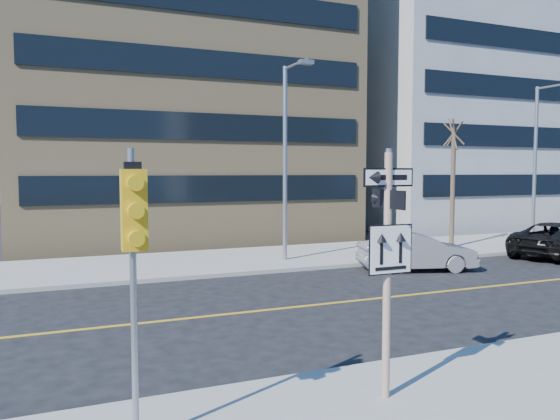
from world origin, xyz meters
name	(u,v)px	position (x,y,z in m)	size (l,w,h in m)	color
ground	(317,358)	(0.00, 0.00, 0.00)	(120.00, 120.00, 0.00)	black
far_sidewalk	(517,242)	(18.00, 12.00, 0.07)	(66.00, 6.00, 0.15)	gray
sign_pole	(388,259)	(0.00, -2.51, 2.44)	(0.92, 0.92, 4.06)	beige
traffic_signal	(134,234)	(-4.00, -2.66, 3.03)	(0.32, 0.45, 4.00)	gray
parked_car_b	(417,252)	(8.01, 7.40, 0.74)	(4.46, 1.56, 1.47)	slate
parked_car_c	(559,240)	(16.03, 7.76, 0.78)	(5.61, 2.59, 1.56)	black
streetlight_a	(287,149)	(4.00, 10.76, 4.76)	(0.55, 2.25, 8.00)	gray
streetlight_b	(539,153)	(18.00, 10.76, 4.76)	(0.55, 2.25, 8.00)	gray
street_tree_west	(454,137)	(13.00, 11.30, 5.52)	(1.80, 1.80, 6.35)	#3C3123
building_brick	(168,90)	(2.00, 25.00, 9.00)	(18.00, 18.00, 18.00)	tan
building_grey_mid	(456,124)	(24.00, 24.00, 7.50)	(20.00, 16.00, 15.00)	gray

